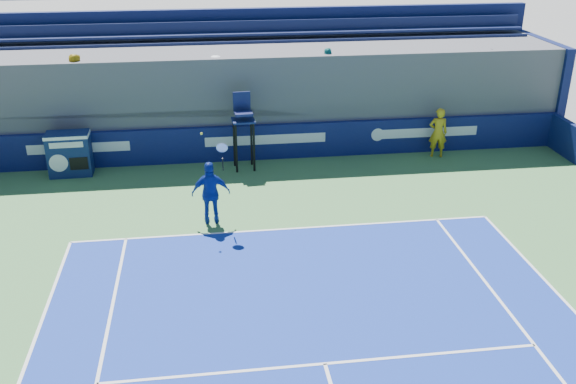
{
  "coord_description": "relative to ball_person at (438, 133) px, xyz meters",
  "views": [
    {
      "loc": [
        -1.95,
        -2.96,
        7.74
      ],
      "look_at": [
        0.0,
        11.5,
        1.25
      ],
      "focal_mm": 40.0,
      "sensor_mm": 36.0,
      "label": 1
    }
  ],
  "objects": [
    {
      "name": "back_hoarding",
      "position": [
        -5.74,
        0.56,
        -0.26
      ],
      "size": [
        20.4,
        0.21,
        1.2
      ],
      "color": "#0D144D",
      "rests_on": "ground"
    },
    {
      "name": "tennis_player",
      "position": [
        -7.65,
        -4.0,
        0.02
      ],
      "size": [
        1.01,
        0.44,
        2.57
      ],
      "color": "#122D96",
      "rests_on": "apron"
    },
    {
      "name": "stadium_seating",
      "position": [
        -5.75,
        2.6,
        0.98
      ],
      "size": [
        21.0,
        4.05,
        4.4
      ],
      "color": "#59595E",
      "rests_on": "ground"
    },
    {
      "name": "match_clock",
      "position": [
        -11.94,
        -0.01,
        -0.12
      ],
      "size": [
        1.34,
        0.76,
        1.4
      ],
      "color": "#0F1F4F",
      "rests_on": "ground"
    },
    {
      "name": "umpire_chair",
      "position": [
        -6.51,
        -0.18,
        0.67
      ],
      "size": [
        0.74,
        0.74,
        2.48
      ],
      "color": "black",
      "rests_on": "ground"
    },
    {
      "name": "ball_person",
      "position": [
        0.0,
        0.0,
        0.0
      ],
      "size": [
        0.68,
        0.51,
        1.69
      ],
      "primitive_type": "imported",
      "rotation": [
        0.0,
        0.0,
        2.96
      ],
      "color": "gold",
      "rests_on": "apron"
    }
  ]
}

